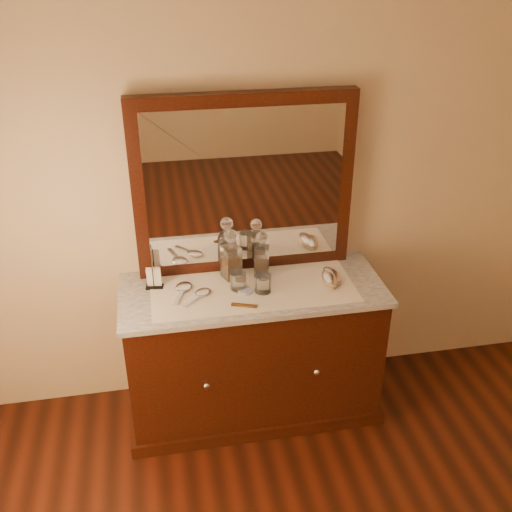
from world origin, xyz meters
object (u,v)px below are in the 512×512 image
decanter_left (231,259)px  hand_mirror_outer (183,289)px  pin_dish (246,291)px  mirror_frame (244,185)px  comb (244,305)px  decanter_right (262,258)px  hand_mirror_inner (201,294)px  brush_far (332,276)px  napkin_rack (154,278)px  brush_near (329,279)px  dresser_cabinet (253,352)px

decanter_left → hand_mirror_outer: decanter_left is taller
pin_dish → hand_mirror_outer: 0.34m
mirror_frame → pin_dish: size_ratio=15.28×
comb → decanter_right: size_ratio=0.51×
hand_mirror_inner → hand_mirror_outer: bearing=142.1°
decanter_left → brush_far: bearing=-13.0°
mirror_frame → napkin_rack: bearing=-164.8°
brush_near → hand_mirror_inner: 0.71m
hand_mirror_outer → dresser_cabinet: bearing=-5.8°
mirror_frame → decanter_right: mirror_frame is taller
dresser_cabinet → brush_near: bearing=-5.1°
pin_dish → comb: pin_dish is taller
napkin_rack → hand_mirror_inner: napkin_rack is taller
dresser_cabinet → mirror_frame: size_ratio=1.17×
decanter_right → brush_near: size_ratio=1.51×
decanter_left → hand_mirror_inner: 0.27m
decanter_left → brush_near: bearing=-17.6°
comb → hand_mirror_inner: hand_mirror_inner is taller
mirror_frame → brush_far: 0.70m
mirror_frame → decanter_left: (-0.10, -0.12, -0.38)m
dresser_cabinet → decanter_right: size_ratio=5.20×
napkin_rack → brush_near: size_ratio=0.80×
decanter_left → brush_far: (0.55, -0.13, -0.09)m
comb → hand_mirror_outer: bearing=164.5°
hand_mirror_inner → pin_dish: bearing=-2.7°
dresser_cabinet → brush_near: (0.42, -0.04, 0.47)m
comb → napkin_rack: bearing=168.1°
mirror_frame → comb: (-0.08, -0.42, -0.49)m
pin_dish → hand_mirror_inner: hand_mirror_inner is taller
brush_far → hand_mirror_outer: size_ratio=0.76×
pin_dish → hand_mirror_inner: 0.24m
brush_near → hand_mirror_outer: brush_near is taller
mirror_frame → brush_far: mirror_frame is taller
decanter_left → mirror_frame: bearing=50.7°
mirror_frame → pin_dish: (-0.05, -0.29, -0.49)m
napkin_rack → decanter_left: 0.43m
brush_far → hand_mirror_inner: brush_far is taller
pin_dish → napkin_rack: size_ratio=0.55×
dresser_cabinet → comb: comb is taller
napkin_rack → hand_mirror_outer: (0.15, -0.06, -0.04)m
napkin_rack → brush_far: size_ratio=0.80×
dresser_cabinet → hand_mirror_inner: hand_mirror_inner is taller
comb → brush_far: brush_far is taller
brush_near → hand_mirror_inner: size_ratio=0.96×
comb → mirror_frame: bearing=99.8°
brush_far → pin_dish: bearing=-174.9°
brush_near → napkin_rack: bearing=171.6°
dresser_cabinet → brush_near: size_ratio=7.85×
napkin_rack → hand_mirror_outer: bearing=-23.6°
comb → hand_mirror_inner: 0.25m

